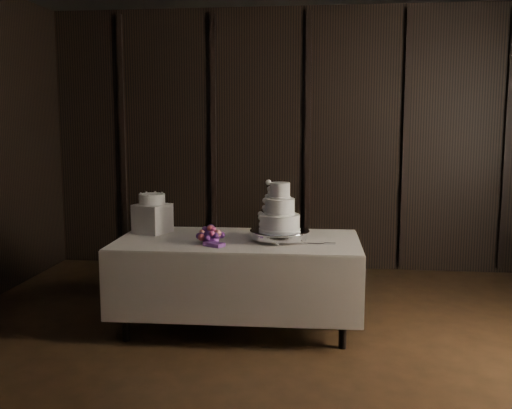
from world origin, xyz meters
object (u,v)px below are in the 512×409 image
at_px(box_pedestal, 152,218).
at_px(wedding_cake, 276,212).
at_px(small_cake, 152,199).
at_px(cake_stand, 280,236).
at_px(bouquet, 211,236).
at_px(display_table, 238,279).

bearing_deg(box_pedestal, wedding_cake, -12.86).
distance_m(box_pedestal, small_cake, 0.17).
xyz_separation_m(cake_stand, bouquet, (-0.54, -0.14, 0.01)).
bearing_deg(small_cake, box_pedestal, 0.00).
distance_m(display_table, wedding_cake, 0.67).
distance_m(bouquet, small_cake, 0.74).
bearing_deg(bouquet, wedding_cake, 13.73).
bearing_deg(small_cake, wedding_cake, -12.86).
bearing_deg(small_cake, bouquet, -32.65).
bearing_deg(box_pedestal, display_table, -13.81).
relative_size(bouquet, small_cake, 1.62).
relative_size(display_table, cake_stand, 4.17).
distance_m(cake_stand, small_cake, 1.18).
relative_size(display_table, wedding_cake, 5.22).
relative_size(bouquet, box_pedestal, 1.40).
distance_m(wedding_cake, small_cake, 1.13).
bearing_deg(small_cake, cake_stand, -11.76).
height_order(wedding_cake, small_cake, wedding_cake).
xyz_separation_m(display_table, bouquet, (-0.19, -0.18, 0.40)).
relative_size(display_table, bouquet, 5.55).
bearing_deg(box_pedestal, bouquet, -32.65).
bearing_deg(display_table, small_cake, 164.67).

